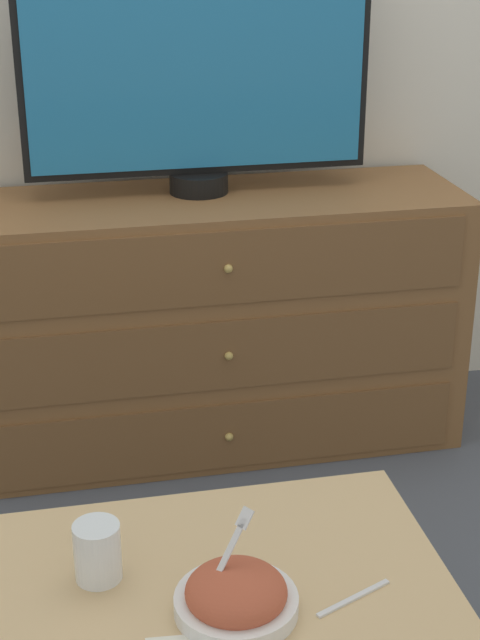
% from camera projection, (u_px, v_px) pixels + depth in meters
% --- Properties ---
extents(ground_plane, '(12.00, 12.00, 0.00)m').
position_uv_depth(ground_plane, '(172.00, 400.00, 3.28)').
color(ground_plane, '#474C56').
extents(dresser, '(1.45, 0.48, 0.77)m').
position_uv_depth(dresser, '(213.00, 323.00, 2.91)').
color(dresser, brown).
rests_on(dresser, ground_plane).
extents(tv, '(0.97, 0.17, 0.72)m').
position_uv_depth(tv, '(197.00, 60.00, 2.66)').
color(tv, black).
rests_on(tv, dresser).
extents(coffee_table, '(0.86, 0.65, 0.41)m').
position_uv_depth(coffee_table, '(215.00, 616.00, 1.76)').
color(coffee_table, tan).
rests_on(coffee_table, ground_plane).
extents(takeout_bowl, '(0.22, 0.22, 0.17)m').
position_uv_depth(takeout_bowl, '(236.00, 596.00, 1.68)').
color(takeout_bowl, silver).
rests_on(takeout_bowl, coffee_table).
extents(drink_cup, '(0.09, 0.09, 0.11)m').
position_uv_depth(drink_cup, '(98.00, 555.00, 1.76)').
color(drink_cup, beige).
rests_on(drink_cup, coffee_table).
extents(knife, '(0.15, 0.07, 0.01)m').
position_uv_depth(knife, '(354.00, 598.00, 1.72)').
color(knife, silver).
rests_on(knife, coffee_table).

